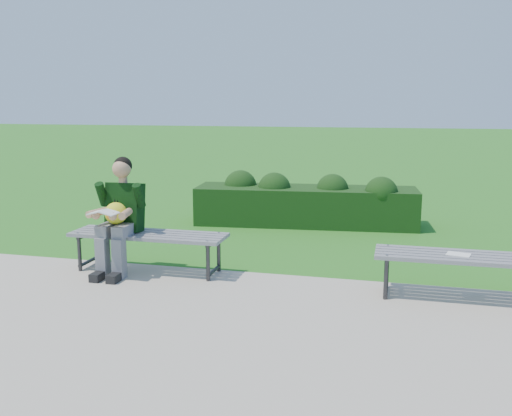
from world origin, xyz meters
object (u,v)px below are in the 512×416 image
(bench_right, at_px, (469,261))
(seated_boy, at_px, (120,212))
(bench_left, at_px, (148,238))
(hedge, at_px, (305,202))
(paper_sheet, at_px, (458,254))

(bench_right, height_order, seated_boy, seated_boy)
(bench_left, relative_size, seated_boy, 1.37)
(hedge, relative_size, bench_right, 1.98)
(hedge, xyz_separation_m, seated_boy, (-1.60, -3.18, 0.35))
(bench_right, xyz_separation_m, seated_boy, (-3.75, 0.03, 0.30))
(hedge, height_order, seated_boy, seated_boy)
(paper_sheet, bearing_deg, hedge, 122.50)
(seated_boy, bearing_deg, paper_sheet, -0.51)
(seated_boy, height_order, paper_sheet, seated_boy)
(hedge, relative_size, bench_left, 1.98)
(bench_right, bearing_deg, hedge, 123.75)
(bench_right, bearing_deg, bench_left, 177.87)
(bench_left, relative_size, bench_right, 1.00)
(bench_right, distance_m, paper_sheet, 0.12)
(bench_right, relative_size, paper_sheet, 7.16)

